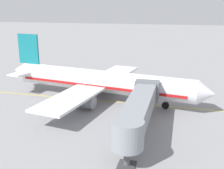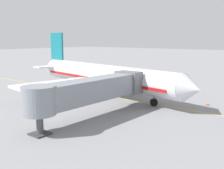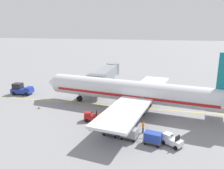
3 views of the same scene
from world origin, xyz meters
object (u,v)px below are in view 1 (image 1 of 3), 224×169
(baggage_cart_front, at_px, (124,79))
(ground_crew_wing_walker, at_px, (102,80))
(parked_airliner, at_px, (100,81))
(safety_cone_nose_left, at_px, (201,99))
(baggage_tug_lead, at_px, (89,77))
(jet_bridge, at_px, (139,109))
(baggage_tug_trailing, at_px, (140,87))
(ground_crew_loader, at_px, (133,82))
(baggage_cart_third_in_train, at_px, (100,76))
(baggage_cart_second_in_train, at_px, (113,78))

(baggage_cart_front, height_order, ground_crew_wing_walker, ground_crew_wing_walker)
(ground_crew_wing_walker, bearing_deg, parked_airliner, 13.60)
(ground_crew_wing_walker, relative_size, safety_cone_nose_left, 2.86)
(parked_airliner, relative_size, baggage_cart_front, 12.50)
(parked_airliner, distance_m, baggage_tug_lead, 13.32)
(jet_bridge, bearing_deg, safety_cone_nose_left, 151.90)
(ground_crew_wing_walker, bearing_deg, jet_bridge, 27.16)
(baggage_tug_trailing, bearing_deg, parked_airliner, -42.57)
(jet_bridge, relative_size, safety_cone_nose_left, 30.00)
(jet_bridge, xyz_separation_m, baggage_tug_lead, (-23.75, -14.58, -2.75))
(jet_bridge, distance_m, ground_crew_loader, 21.41)
(baggage_cart_third_in_train, xyz_separation_m, ground_crew_loader, (3.15, 7.99, 0.00))
(baggage_tug_trailing, distance_m, ground_crew_wing_walker, 8.57)
(parked_airliner, height_order, jet_bridge, parked_airliner)
(baggage_tug_trailing, xyz_separation_m, baggage_cart_third_in_train, (-5.27, -9.73, 0.24))
(baggage_cart_third_in_train, bearing_deg, baggage_tug_lead, -84.41)
(baggage_cart_second_in_train, xyz_separation_m, ground_crew_loader, (2.56, 4.92, 0.00))
(parked_airliner, bearing_deg, baggage_tug_lead, -152.93)
(jet_bridge, distance_m, baggage_cart_third_in_train, 27.05)
(baggage_tug_lead, xyz_separation_m, baggage_cart_third_in_train, (-0.23, 2.30, 0.24))
(baggage_tug_trailing, bearing_deg, baggage_cart_third_in_train, -118.43)
(parked_airliner, bearing_deg, baggage_cart_third_in_train, -162.90)
(ground_crew_wing_walker, bearing_deg, baggage_cart_second_in_train, 145.94)
(parked_airliner, height_order, baggage_tug_lead, parked_airliner)
(baggage_tug_trailing, bearing_deg, safety_cone_nose_left, 74.59)
(baggage_tug_lead, distance_m, safety_cone_nose_left, 24.34)
(jet_bridge, distance_m, baggage_cart_second_in_train, 25.25)
(baggage_cart_third_in_train, bearing_deg, baggage_cart_second_in_train, 79.06)
(jet_bridge, distance_m, baggage_tug_trailing, 19.08)
(ground_crew_wing_walker, distance_m, safety_cone_nose_left, 19.91)
(baggage_tug_trailing, bearing_deg, baggage_cart_front, -134.86)
(baggage_tug_lead, relative_size, baggage_cart_second_in_train, 0.92)
(baggage_tug_trailing, distance_m, ground_crew_loader, 2.75)
(baggage_tug_trailing, distance_m, baggage_cart_third_in_train, 11.07)
(baggage_tug_lead, bearing_deg, baggage_cart_second_in_train, 86.08)
(baggage_tug_lead, xyz_separation_m, ground_crew_wing_walker, (2.71, 3.79, 0.24))
(baggage_cart_front, distance_m, baggage_cart_second_in_train, 2.61)
(baggage_cart_second_in_train, distance_m, baggage_cart_third_in_train, 3.13)
(baggage_cart_third_in_train, height_order, ground_crew_wing_walker, ground_crew_wing_walker)
(baggage_cart_front, height_order, baggage_cart_second_in_train, same)
(jet_bridge, xyz_separation_m, baggage_cart_front, (-22.80, -6.67, -2.51))
(baggage_tug_trailing, bearing_deg, ground_crew_wing_walker, -105.83)
(safety_cone_nose_left, bearing_deg, baggage_cart_third_in_train, -111.84)
(baggage_tug_lead, relative_size, safety_cone_nose_left, 4.64)
(baggage_cart_third_in_train, bearing_deg, ground_crew_loader, 68.49)
(parked_airliner, relative_size, ground_crew_wing_walker, 22.05)
(baggage_cart_front, xyz_separation_m, baggage_cart_second_in_train, (-0.58, -2.54, 0.00))
(ground_crew_loader, bearing_deg, ground_crew_wing_walker, -91.91)
(parked_airliner, bearing_deg, ground_crew_loader, 153.61)
(jet_bridge, relative_size, baggage_cart_second_in_train, 5.94)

